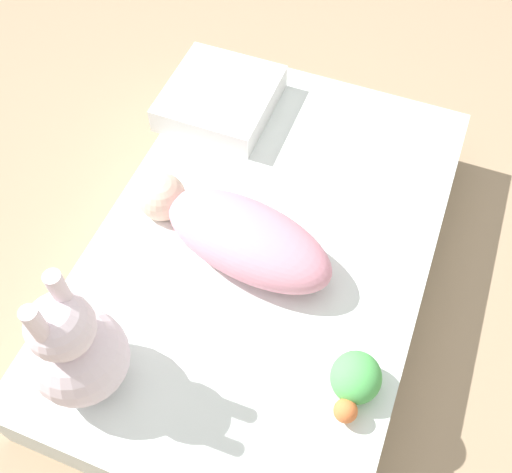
{
  "coord_description": "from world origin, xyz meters",
  "views": [
    {
      "loc": [
        0.75,
        0.27,
        1.42
      ],
      "look_at": [
        0.03,
        -0.01,
        0.24
      ],
      "focal_mm": 42.0,
      "sensor_mm": 36.0,
      "label": 1
    }
  ],
  "objects_px": {
    "swaddled_baby": "(236,234)",
    "bunny_plush": "(76,350)",
    "pillow": "(220,98)",
    "turtle_plush": "(355,381)"
  },
  "relations": [
    {
      "from": "swaddled_baby",
      "to": "bunny_plush",
      "type": "bearing_deg",
      "value": 77.67
    },
    {
      "from": "pillow",
      "to": "turtle_plush",
      "type": "height_order",
      "value": "turtle_plush"
    },
    {
      "from": "swaddled_baby",
      "to": "pillow",
      "type": "height_order",
      "value": "swaddled_baby"
    },
    {
      "from": "swaddled_baby",
      "to": "bunny_plush",
      "type": "xyz_separation_m",
      "value": [
        0.41,
        -0.17,
        0.07
      ]
    },
    {
      "from": "pillow",
      "to": "swaddled_baby",
      "type": "bearing_deg",
      "value": 27.65
    },
    {
      "from": "pillow",
      "to": "turtle_plush",
      "type": "bearing_deg",
      "value": 41.4
    },
    {
      "from": "bunny_plush",
      "to": "turtle_plush",
      "type": "relative_size",
      "value": 2.4
    },
    {
      "from": "pillow",
      "to": "turtle_plush",
      "type": "distance_m",
      "value": 0.88
    },
    {
      "from": "turtle_plush",
      "to": "swaddled_baby",
      "type": "bearing_deg",
      "value": -123.05
    },
    {
      "from": "pillow",
      "to": "bunny_plush",
      "type": "bearing_deg",
      "value": 3.79
    }
  ]
}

